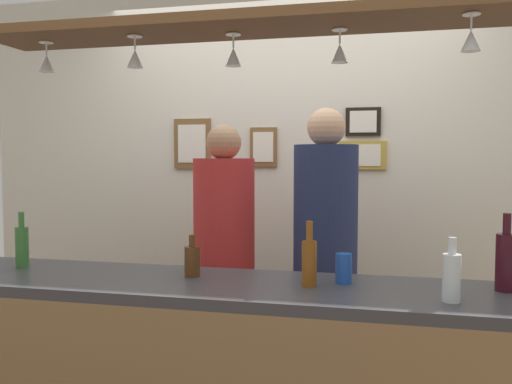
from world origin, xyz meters
name	(u,v)px	position (x,y,z in m)	size (l,w,h in m)	color
back_wall	(290,183)	(0.00, 1.10, 1.30)	(4.40, 0.06, 2.60)	silver
bar_counter	(221,370)	(0.00, -0.50, 0.65)	(2.70, 0.55, 0.96)	#38383D
overhead_glass_rack	(234,26)	(0.00, -0.30, 2.01)	(2.20, 0.36, 0.04)	brown
hanging_wineglass_far_left	(47,63)	(-0.87, -0.29, 1.90)	(0.07, 0.07, 0.13)	silver
hanging_wineglass_left	(135,58)	(-0.43, -0.31, 1.90)	(0.07, 0.07, 0.13)	silver
hanging_wineglass_center_left	(233,56)	(-0.01, -0.25, 1.90)	(0.07, 0.07, 0.13)	silver
hanging_wineglass_center	(340,52)	(0.42, -0.24, 1.90)	(0.07, 0.07, 0.13)	silver
hanging_wineglass_center_right	(471,39)	(0.90, -0.36, 1.90)	(0.07, 0.07, 0.13)	silver
person_left_red_shirt	(224,243)	(-0.25, 0.41, 1.00)	(0.34, 0.34, 1.65)	#2D334C
person_right_navy_shirt	(325,237)	(0.31, 0.41, 1.05)	(0.34, 0.34, 1.73)	#2D334C
bottle_beer_brown_stubby	(192,260)	(-0.19, -0.28, 1.03)	(0.07, 0.07, 0.18)	#512D14
bottle_beer_amber_tall	(309,261)	(0.32, -0.34, 1.06)	(0.06, 0.06, 0.26)	brown
bottle_beer_green_import	(22,246)	(-1.02, -0.29, 1.07)	(0.06, 0.06, 0.26)	#336B2D
bottle_soda_clear	(452,276)	(0.84, -0.45, 1.05)	(0.06, 0.06, 0.23)	silver
bottle_wine_dark_red	(506,261)	(1.06, -0.25, 1.08)	(0.08, 0.08, 0.30)	#380F19
drink_can	(343,268)	(0.45, -0.26, 1.02)	(0.07, 0.07, 0.12)	#1E4CB2
picture_frame_crest	(263,147)	(-0.17, 1.06, 1.54)	(0.18, 0.02, 0.26)	brown
picture_frame_upper_small	(363,122)	(0.48, 1.06, 1.70)	(0.22, 0.02, 0.18)	black
picture_frame_lower_pair	(362,155)	(0.47, 1.06, 1.49)	(0.30, 0.02, 0.18)	#B29338
picture_frame_caricature	(192,144)	(-0.67, 1.06, 1.57)	(0.26, 0.02, 0.34)	brown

